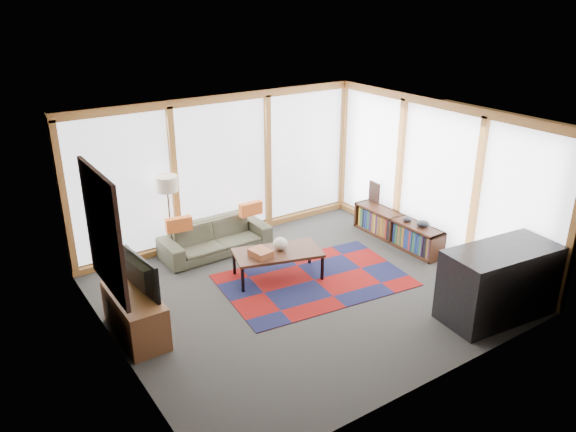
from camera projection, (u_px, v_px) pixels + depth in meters
ground at (303, 292)px, 8.42m from camera, size 5.50×5.50×0.00m
room_envelope at (309, 179)px, 8.52m from camera, size 5.52×5.02×2.62m
rug at (314, 280)px, 8.75m from camera, size 3.00×2.11×0.01m
sofa at (216, 238)px, 9.58m from camera, size 1.88×0.76×0.55m
pillow_left at (179, 224)px, 9.12m from camera, size 0.44×0.19×0.23m
pillow_right at (251, 209)px, 9.77m from camera, size 0.42×0.13×0.23m
floor_lamp at (170, 217)px, 9.27m from camera, size 0.36×0.36×1.43m
coffee_table at (278, 264)px, 8.77m from camera, size 1.48×1.02×0.45m
book_stack at (261, 253)px, 8.51m from camera, size 0.31×0.36×0.11m
vase at (280, 244)px, 8.71m from camera, size 0.28×0.28×0.20m
bookshelf at (397, 229)px, 9.99m from camera, size 0.35×1.94×0.48m
bowl_a at (423, 224)px, 9.47m from camera, size 0.24×0.24×0.11m
bowl_b at (407, 219)px, 9.68m from camera, size 0.17×0.17×0.08m
shelf_picture at (374, 192)px, 10.52m from camera, size 0.07×0.30×0.39m
tv_console at (135, 315)px, 7.28m from camera, size 0.50×1.20×0.60m
television at (135, 276)px, 7.10m from camera, size 0.21×0.89×0.51m
bar_counter at (499, 282)px, 7.65m from camera, size 1.67×0.92×1.01m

